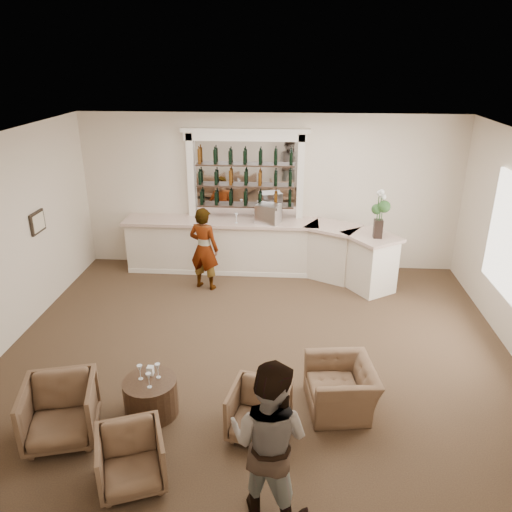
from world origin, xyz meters
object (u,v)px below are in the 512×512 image
(armchair_center, at_px, (131,459))
(armchair_far, at_px, (341,387))
(bar_counter, at_px, (260,248))
(armchair_left, at_px, (60,412))
(armchair_right, at_px, (259,411))
(espresso_machine, at_px, (268,214))
(guest, at_px, (269,440))
(sommelier, at_px, (204,249))
(cocktail_table, at_px, (151,397))
(flower_vase, at_px, (380,211))

(armchair_center, height_order, armchair_far, armchair_center)
(bar_counter, xyz_separation_m, armchair_center, (-1.02, -5.76, -0.25))
(armchair_left, distance_m, armchair_right, 2.41)
(armchair_left, height_order, espresso_machine, espresso_machine)
(armchair_center, distance_m, armchair_far, 2.79)
(armchair_center, bearing_deg, bar_counter, 59.11)
(guest, height_order, espresso_machine, guest)
(sommelier, bearing_deg, armchair_left, 95.48)
(armchair_left, bearing_deg, armchair_far, -1.75)
(armchair_far, bearing_deg, armchair_right, -69.28)
(sommelier, height_order, guest, guest)
(bar_counter, distance_m, armchair_far, 4.53)
(bar_counter, height_order, sommelier, sommelier)
(cocktail_table, xyz_separation_m, armchair_center, (0.10, -1.15, 0.08))
(bar_counter, relative_size, guest, 3.22)
(armchair_far, relative_size, espresso_machine, 2.14)
(bar_counter, distance_m, flower_vase, 2.64)
(sommelier, xyz_separation_m, armchair_far, (2.41, -3.53, -0.52))
(armchair_left, height_order, armchair_far, armchair_left)
(armchair_left, xyz_separation_m, espresso_machine, (2.25, 5.14, 0.95))
(guest, distance_m, armchair_left, 2.74)
(guest, height_order, flower_vase, flower_vase)
(armchair_far, bearing_deg, armchair_left, -84.48)
(cocktail_table, height_order, sommelier, sommelier)
(bar_counter, distance_m, armchair_center, 5.86)
(sommelier, distance_m, armchair_left, 4.50)
(armchair_right, height_order, armchair_far, armchair_right)
(bar_counter, relative_size, flower_vase, 6.05)
(guest, bearing_deg, bar_counter, -65.39)
(bar_counter, xyz_separation_m, armchair_right, (0.32, -4.89, -0.24))
(sommelier, relative_size, armchair_far, 1.73)
(guest, bearing_deg, espresso_machine, -67.02)
(cocktail_table, relative_size, armchair_center, 0.98)
(armchair_right, bearing_deg, bar_counter, 104.50)
(armchair_right, bearing_deg, espresso_machine, 102.50)
(cocktail_table, xyz_separation_m, armchair_right, (1.44, -0.27, 0.08))
(flower_vase, bearing_deg, armchair_center, -123.31)
(sommelier, relative_size, guest, 0.94)
(guest, xyz_separation_m, armchair_left, (-2.56, 0.84, -0.50))
(guest, distance_m, flower_vase, 5.61)
(armchair_center, height_order, espresso_machine, espresso_machine)
(armchair_far, bearing_deg, armchair_center, -66.69)
(armchair_left, relative_size, flower_vase, 0.91)
(armchair_far, relative_size, flower_vase, 1.03)
(cocktail_table, relative_size, flower_vase, 0.74)
(armchair_center, height_order, armchair_right, armchair_right)
(guest, bearing_deg, armchair_left, 1.88)
(guest, bearing_deg, flower_vase, -89.02)
(bar_counter, height_order, guest, guest)
(cocktail_table, relative_size, armchair_far, 0.72)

